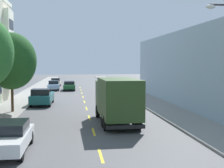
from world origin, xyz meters
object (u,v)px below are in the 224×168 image
at_px(moving_forest_sedan, 69,85).
at_px(parked_hatchback_champagne, 56,82).
at_px(parked_pickup_burgundy, 112,87).
at_px(parked_hatchback_sky, 54,85).
at_px(parked_sedan_white, 9,137).
at_px(street_tree_third, 11,61).
at_px(delivery_box_truck, 117,98).
at_px(parked_pickup_teal, 42,97).

bearing_deg(moving_forest_sedan, parked_hatchback_champagne, 107.11).
bearing_deg(parked_pickup_burgundy, parked_hatchback_sky, 149.03).
distance_m(parked_hatchback_champagne, parked_sedan_white, 42.24).
bearing_deg(parked_hatchback_champagne, parked_sedan_white, -89.87).
relative_size(street_tree_third, delivery_box_truck, 0.95).
xyz_separation_m(street_tree_third, parked_pickup_teal, (2.02, 4.94, -3.62)).
height_order(street_tree_third, parked_hatchback_sky, street_tree_third).
xyz_separation_m(parked_pickup_teal, moving_forest_sedan, (2.58, 16.93, -0.08)).
bearing_deg(parked_hatchback_champagne, parked_hatchback_sky, -89.02).
bearing_deg(parked_pickup_teal, parked_hatchback_champagne, 90.06).
xyz_separation_m(delivery_box_truck, parked_hatchback_sky, (-6.07, 27.97, -1.09)).
relative_size(parked_pickup_burgundy, parked_hatchback_champagne, 1.33).
xyz_separation_m(parked_hatchback_champagne, parked_hatchback_sky, (0.14, -8.06, 0.00)).
distance_m(street_tree_third, moving_forest_sedan, 22.65).
height_order(street_tree_third, moving_forest_sedan, street_tree_third).
bearing_deg(parked_pickup_burgundy, parked_pickup_teal, -125.63).
relative_size(street_tree_third, parked_sedan_white, 1.49).
bearing_deg(parked_sedan_white, parked_hatchback_sky, 89.93).
bearing_deg(moving_forest_sedan, parked_pickup_burgundy, -37.75).
relative_size(parked_pickup_burgundy, moving_forest_sedan, 1.19).
bearing_deg(street_tree_third, delivery_box_truck, -34.75).
bearing_deg(delivery_box_truck, parked_sedan_white, -134.61).
bearing_deg(parked_sedan_white, delivery_box_truck, 45.39).
distance_m(parked_pickup_teal, parked_sedan_white, 16.83).
bearing_deg(parked_hatchback_champagne, delivery_box_truck, -80.22).
bearing_deg(delivery_box_truck, street_tree_third, 145.25).
distance_m(street_tree_third, parked_hatchback_sky, 22.69).
distance_m(parked_sedan_white, parked_hatchback_sky, 34.18).
bearing_deg(street_tree_third, parked_sedan_white, -80.04).
height_order(delivery_box_truck, parked_hatchback_sky, delivery_box_truck).
distance_m(parked_pickup_burgundy, parked_sedan_white, 30.27).
xyz_separation_m(parked_hatchback_sky, moving_forest_sedan, (2.47, -0.41, -0.01)).
xyz_separation_m(parked_hatchback_champagne, moving_forest_sedan, (2.61, -8.48, -0.01)).
bearing_deg(delivery_box_truck, parked_hatchback_sky, 102.25).
relative_size(parked_hatchback_sky, moving_forest_sedan, 0.90).
relative_size(delivery_box_truck, parked_sedan_white, 1.57).
xyz_separation_m(parked_pickup_teal, parked_sedan_white, (0.07, -16.83, -0.08)).
xyz_separation_m(parked_sedan_white, moving_forest_sedan, (2.51, 33.76, 0.00)).
bearing_deg(parked_hatchback_champagne, moving_forest_sedan, -72.89).
xyz_separation_m(street_tree_third, parked_hatchback_champagne, (1.99, 30.35, -3.69)).
height_order(parked_hatchback_champagne, parked_hatchback_sky, same).
relative_size(parked_pickup_teal, moving_forest_sedan, 1.19).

